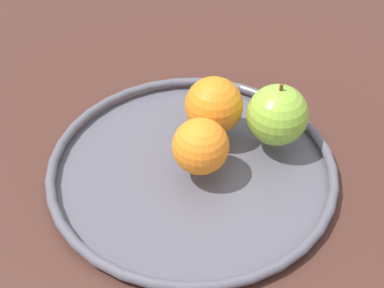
# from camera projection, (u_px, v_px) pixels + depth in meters

# --- Properties ---
(ground_plane) EXTENTS (1.53, 1.53, 0.04)m
(ground_plane) POSITION_uv_depth(u_px,v_px,m) (192.00, 183.00, 0.69)
(ground_plane) COLOR #43251D
(fruit_bowl) EXTENTS (0.35, 0.35, 0.02)m
(fruit_bowl) POSITION_uv_depth(u_px,v_px,m) (192.00, 167.00, 0.67)
(fruit_bowl) COLOR #54525D
(fruit_bowl) RESTS_ON ground_plane
(apple) EXTENTS (0.08, 0.08, 0.08)m
(apple) POSITION_uv_depth(u_px,v_px,m) (277.00, 115.00, 0.67)
(apple) COLOR #8ABE38
(apple) RESTS_ON fruit_bowl
(orange_back_left) EXTENTS (0.07, 0.07, 0.07)m
(orange_back_left) POSITION_uv_depth(u_px,v_px,m) (201.00, 146.00, 0.64)
(orange_back_left) COLOR orange
(orange_back_left) RESTS_ON fruit_bowl
(orange_front_right) EXTENTS (0.07, 0.07, 0.07)m
(orange_front_right) POSITION_uv_depth(u_px,v_px,m) (214.00, 106.00, 0.69)
(orange_front_right) COLOR orange
(orange_front_right) RESTS_ON fruit_bowl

